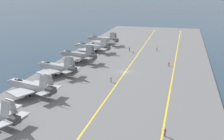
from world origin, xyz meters
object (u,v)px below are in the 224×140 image
object	(u,v)px
parked_jet_third	(56,67)
crew_yellow_vest	(133,51)
parked_jet_second	(30,86)
parked_jet_sixth	(102,39)
crew_red_vest	(169,64)
crew_purple_vest	(165,132)
parked_jet_fifth	(92,47)
crew_brown_vest	(157,49)
parked_jet_fourth	(77,55)
crew_blue_vest	(129,49)
crew_green_vest	(111,79)

from	to	relation	value
parked_jet_third	crew_yellow_vest	distance (m)	39.22
parked_jet_second	crew_yellow_vest	bearing A→B (deg)	-18.70
parked_jet_second	parked_jet_sixth	xyz separation A→B (m)	(66.31, -0.07, 0.28)
crew_red_vest	crew_purple_vest	size ratio (longest dim) A/B	0.97
parked_jet_fifth	crew_brown_vest	distance (m)	28.02
parked_jet_fourth	crew_purple_vest	size ratio (longest dim) A/B	9.32
parked_jet_fifth	crew_blue_vest	bearing A→B (deg)	-71.16
parked_jet_third	crew_green_vest	size ratio (longest dim) A/B	9.08
parked_jet_second	crew_green_vest	distance (m)	23.03
crew_yellow_vest	crew_purple_vest	size ratio (longest dim) A/B	0.98
parked_jet_third	parked_jet_second	bearing A→B (deg)	-177.24
parked_jet_sixth	crew_yellow_vest	size ratio (longest dim) A/B	10.15
crew_red_vest	parked_jet_second	bearing A→B (deg)	137.19
parked_jet_third	crew_brown_vest	size ratio (longest dim) A/B	8.90
parked_jet_fifth	crew_blue_vest	xyz separation A→B (m)	(5.21, -15.26, -1.32)
parked_jet_third	crew_yellow_vest	bearing A→B (deg)	-28.11
parked_jet_fourth	crew_green_vest	size ratio (longest dim) A/B	9.40
parked_jet_third	crew_red_vest	world-z (taller)	parked_jet_third
parked_jet_sixth	crew_blue_vest	size ratio (longest dim) A/B	9.63
crew_blue_vest	parked_jet_fourth	bearing A→B (deg)	145.59
crew_red_vest	crew_purple_vest	distance (m)	48.64
crew_yellow_vest	crew_purple_vest	distance (m)	67.13
parked_jet_second	crew_green_vest	world-z (taller)	parked_jet_second
parked_jet_fifth	parked_jet_sixth	distance (m)	15.76
parked_jet_third	parked_jet_fourth	world-z (taller)	parked_jet_fourth
parked_jet_second	parked_jet_third	size ratio (longest dim) A/B	1.05
crew_red_vest	parked_jet_third	bearing A→B (deg)	118.36
parked_jet_second	parked_jet_sixth	size ratio (longest dim) A/B	0.95
parked_jet_fourth	crew_brown_vest	size ratio (longest dim) A/B	9.21
crew_yellow_vest	crew_purple_vest	bearing A→B (deg)	-164.73
parked_jet_second	parked_jet_fifth	size ratio (longest dim) A/B	0.94
parked_jet_fifth	parked_jet_third	bearing A→B (deg)	178.43
crew_yellow_vest	parked_jet_sixth	bearing A→B (deg)	50.93
parked_jet_second	crew_red_vest	bearing A→B (deg)	-42.81
crew_red_vest	crew_blue_vest	size ratio (longest dim) A/B	0.94
parked_jet_second	parked_jet_sixth	world-z (taller)	parked_jet_sixth
crew_blue_vest	crew_green_vest	bearing A→B (deg)	-176.58
parked_jet_third	crew_yellow_vest	world-z (taller)	parked_jet_third
crew_red_vest	crew_yellow_vest	world-z (taller)	crew_yellow_vest
parked_jet_third	crew_purple_vest	distance (m)	47.12
parked_jet_sixth	crew_purple_vest	world-z (taller)	parked_jet_sixth
parked_jet_fifth	crew_yellow_vest	distance (m)	17.68
parked_jet_fourth	crew_green_vest	distance (m)	26.01
parked_jet_fourth	parked_jet_fifth	bearing A→B (deg)	0.20
parked_jet_sixth	crew_yellow_vest	xyz separation A→B (m)	(-14.25, -17.55, -1.76)
parked_jet_sixth	crew_brown_vest	size ratio (longest dim) A/B	9.80
parked_jet_fourth	parked_jet_sixth	bearing A→B (deg)	0.09
parked_jet_fourth	crew_red_vest	bearing A→B (deg)	-85.97
parked_jet_second	parked_jet_sixth	bearing A→B (deg)	-0.06
crew_red_vest	crew_blue_vest	world-z (taller)	crew_blue_vest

